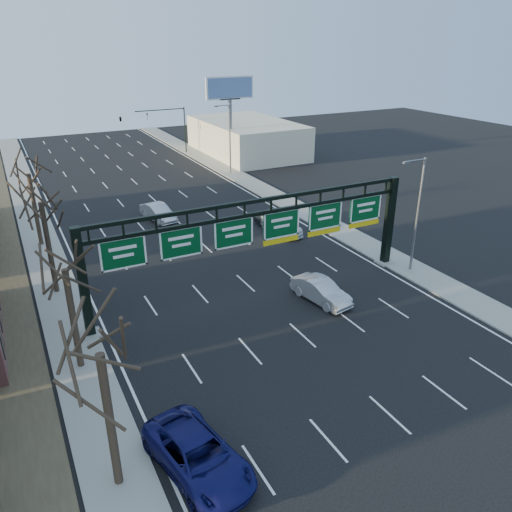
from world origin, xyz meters
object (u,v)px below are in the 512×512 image
sign_gantry (260,234)px  car_blue_suv (198,455)px  car_silver_sedan (321,291)px  car_white_wagon (281,225)px

sign_gantry → car_blue_suv: sign_gantry is taller
car_blue_suv → car_silver_sedan: 16.46m
sign_gantry → car_white_wagon: size_ratio=4.62×
sign_gantry → car_silver_sedan: bearing=-40.8°
car_silver_sedan → car_white_wagon: size_ratio=0.90×
sign_gantry → car_white_wagon: sign_gantry is taller
sign_gantry → car_white_wagon: (7.51, 9.94, -3.86)m
sign_gantry → car_blue_suv: size_ratio=4.12×
car_blue_suv → car_white_wagon: size_ratio=1.12×
sign_gantry → car_silver_sedan: sign_gantry is taller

